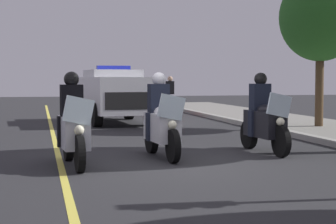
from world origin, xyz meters
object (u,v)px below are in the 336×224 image
Objects in this scene: police_suv at (114,93)px; tree_far_back at (320,18)px; police_motorcycle_lead_right at (161,123)px; police_motorcycle_trailing at (264,120)px; police_motorcycle_lead_left at (73,128)px; cyclist_background at (170,96)px.

tree_far_back reaches higher than police_suv.
police_motorcycle_trailing is at bearing 96.82° from police_motorcycle_lead_right.
police_motorcycle_trailing is at bearing -38.43° from tree_far_back.
tree_far_back is (-5.14, 6.17, 2.78)m from police_motorcycle_lead_right.
police_motorcycle_lead_left is 1.92m from police_motorcycle_lead_right.
police_suv is 4.33m from cyclist_background.
police_suv reaches higher than police_motorcycle_trailing.
police_suv is at bearing -166.81° from police_motorcycle_trailing.
police_motorcycle_lead_right is 9.15m from police_suv.
police_motorcycle_lead_right is 0.43× the size of police_suv.
police_suv is at bearing -123.99° from tree_far_back.
tree_far_back reaches higher than cyclist_background.
police_suv is at bearing 168.41° from police_motorcycle_lead_left.
police_motorcycle_lead_right is at bearing -1.46° from police_suv.
police_motorcycle_lead_left is 1.22× the size of cyclist_background.
police_motorcycle_lead_left is at bearing -11.59° from police_suv.
police_suv is 7.56m from tree_far_back.
police_suv is at bearing -40.77° from cyclist_background.
police_motorcycle_trailing is 0.43× the size of police_suv.
tree_far_back is (4.00, 5.94, 2.42)m from police_suv.
police_motorcycle_trailing is 9.11m from police_suv.
cyclist_background is 0.37× the size of tree_far_back.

